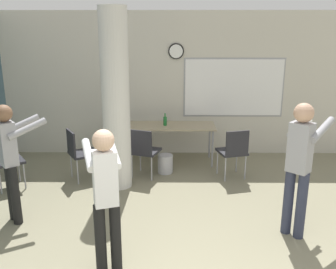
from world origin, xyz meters
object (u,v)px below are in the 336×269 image
object	(u,v)px
chair_table_left	(144,149)
person_watching_back	(11,155)
folding_table	(165,128)
chair_table_right	(234,150)
bottle_on_table	(165,121)
chair_by_left_wall	(3,158)
person_playing_side	(300,160)
chair_near_pillar	(80,151)
person_playing_front	(105,191)

from	to	relation	value
chair_table_left	person_watching_back	distance (m)	2.23
folding_table	chair_table_right	world-z (taller)	chair_table_right
bottle_on_table	chair_by_left_wall	xyz separation A→B (m)	(-2.53, -1.23, -0.31)
person_playing_side	person_watching_back	bearing A→B (deg)	175.00
bottle_on_table	chair_table_right	bearing A→B (deg)	-33.12
bottle_on_table	chair_near_pillar	distance (m)	1.67
person_watching_back	chair_table_left	bearing A→B (deg)	43.66
folding_table	chair_table_right	distance (m)	1.42
person_playing_front	chair_table_right	bearing A→B (deg)	56.35
bottle_on_table	chair_table_right	size ratio (longest dim) A/B	0.26
bottle_on_table	chair_by_left_wall	size ratio (longest dim) A/B	0.26
bottle_on_table	person_playing_front	distance (m)	3.37
person_playing_front	chair_near_pillar	bearing A→B (deg)	109.33
folding_table	person_playing_side	bearing A→B (deg)	-57.62
bottle_on_table	chair_near_pillar	size ratio (longest dim) A/B	0.26
chair_table_right	person_playing_front	bearing A→B (deg)	-123.65
chair_near_pillar	person_playing_front	distance (m)	2.67
bottle_on_table	chair_table_left	distance (m)	0.87
folding_table	bottle_on_table	world-z (taller)	bottle_on_table
chair_table_left	chair_table_right	bearing A→B (deg)	-0.89
person_playing_side	chair_near_pillar	bearing A→B (deg)	150.51
chair_near_pillar	person_playing_side	distance (m)	3.54
bottle_on_table	person_playing_front	world-z (taller)	person_playing_front
chair_by_left_wall	person_playing_side	world-z (taller)	person_playing_side
chair_near_pillar	folding_table	bearing A→B (deg)	31.36
bottle_on_table	person_watching_back	distance (m)	2.97
person_playing_front	person_watching_back	bearing A→B (deg)	142.36
chair_near_pillar	person_playing_side	world-z (taller)	person_playing_side
folding_table	chair_table_left	world-z (taller)	chair_table_left
bottle_on_table	person_watching_back	size ratio (longest dim) A/B	0.15
bottle_on_table	person_playing_side	world-z (taller)	person_playing_side
chair_near_pillar	person_playing_side	xyz separation A→B (m)	(3.05, -1.73, 0.47)
bottle_on_table	chair_near_pillar	xyz separation A→B (m)	(-1.41, -0.84, -0.31)
person_playing_side	person_playing_front	size ratio (longest dim) A/B	1.07
folding_table	person_playing_side	world-z (taller)	person_playing_side
chair_by_left_wall	chair_table_left	size ratio (longest dim) A/B	1.00
chair_by_left_wall	chair_near_pillar	size ratio (longest dim) A/B	1.00
person_watching_back	chair_table_right	bearing A→B (deg)	25.68
chair_table_left	person_playing_front	xyz separation A→B (m)	(-0.19, -2.59, 0.41)
bottle_on_table	chair_by_left_wall	bearing A→B (deg)	-154.04
bottle_on_table	chair_table_left	size ratio (longest dim) A/B	0.26
person_watching_back	folding_table	bearing A→B (deg)	49.65
folding_table	person_playing_side	xyz separation A→B (m)	(1.64, -2.59, 0.30)
chair_by_left_wall	chair_table_right	world-z (taller)	same
bottle_on_table	chair_table_left	bearing A→B (deg)	-115.30
chair_by_left_wall	bottle_on_table	bearing A→B (deg)	25.96
person_watching_back	person_playing_side	bearing A→B (deg)	-5.00
chair_by_left_wall	person_playing_side	size ratio (longest dim) A/B	0.52
folding_table	bottle_on_table	bearing A→B (deg)	-84.50
person_watching_back	person_playing_front	xyz separation A→B (m)	(1.39, -1.07, -0.01)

